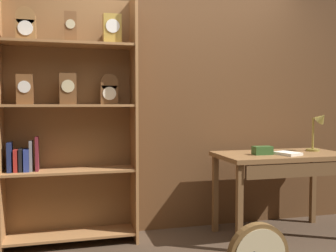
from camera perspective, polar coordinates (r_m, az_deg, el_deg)
name	(u,v)px	position (r m, az deg, el deg)	size (l,w,h in m)	color
back_wood_panel	(179,100)	(3.88, 1.61, 3.93)	(4.80, 0.05, 2.60)	brown
bookshelf	(67,116)	(3.53, -14.67, 1.49)	(1.17, 0.33, 2.22)	#9E6B3D
workbench	(282,164)	(3.80, 16.52, -5.39)	(1.20, 0.64, 0.79)	brown
desk_lamp	(319,127)	(4.06, 21.36, -0.20)	(0.20, 0.19, 0.39)	olive
toolbox_small	(262,150)	(3.65, 13.76, -3.53)	(0.17, 0.10, 0.08)	#2D5123
open_repair_manual	(288,153)	(3.71, 17.25, -3.89)	(0.16, 0.22, 0.03)	silver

